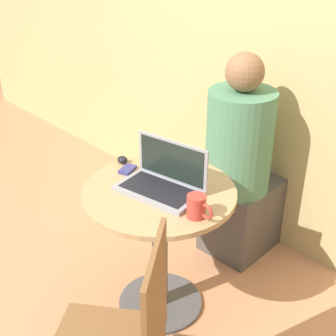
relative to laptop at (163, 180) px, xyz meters
The scene contains 8 objects.
ground_plane 0.75m from the laptop, 117.92° to the right, with size 12.00×12.00×0.00m, color tan.
back_wall 1.06m from the laptop, 90.50° to the left, with size 7.00×0.05×2.60m.
round_table 0.25m from the laptop, 117.92° to the right, with size 0.72×0.72×0.70m.
laptop is the anchor object (origin of this frame).
cell_phone 0.25m from the laptop, behind, with size 0.09×0.11×0.02m.
computer_mouse 0.34m from the laptop, behind, with size 0.06×0.05×0.04m.
coffee_cup 0.26m from the laptop, 10.80° to the right, with size 0.13×0.08×0.10m.
person_seated 0.71m from the laptop, 92.58° to the left, with size 0.36×0.57×1.23m.
Camera 1 is at (1.35, -1.26, 1.82)m, focal length 50.00 mm.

